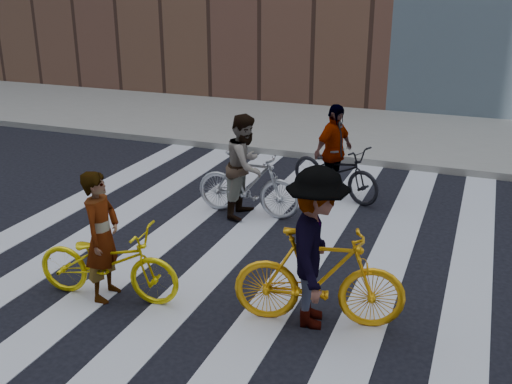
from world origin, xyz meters
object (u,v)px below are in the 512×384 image
Objects in this scene: bike_yellow_right at (319,278)px; rider_left at (102,236)px; bike_silver_mid at (248,184)px; rider_right at (316,248)px; bike_yellow_left at (108,262)px; bike_dark_rear at (335,171)px; rider_rear at (334,151)px; rider_mid at (245,166)px.

rider_left is (-2.60, -0.37, 0.24)m from bike_yellow_right.
rider_right is at bearing -145.04° from bike_silver_mid.
rider_right reaches higher than bike_yellow_left.
bike_yellow_left is at bearing -177.35° from bike_dark_rear.
bike_silver_mid is 1.07× the size of rider_rear.
bike_silver_mid is at bearing 165.39° from rider_rear.
rider_mid is (0.53, 3.14, 0.37)m from bike_yellow_left.
rider_mid is at bearing 162.89° from bike_dark_rear.
rider_right is 1.11× the size of rider_rear.
rider_rear reaches higher than rider_left.
bike_dark_rear is at bearing -66.78° from rider_rear.
bike_yellow_left is at bearing 169.77° from bike_silver_mid.
bike_yellow_right is (2.55, 0.37, 0.10)m from bike_yellow_left.
rider_right is at bearing -144.35° from rider_mid.
bike_silver_mid reaches higher than bike_yellow_left.
rider_rear reaches higher than bike_dark_rear.
rider_rear reaches higher than bike_yellow_right.
bike_yellow_right is 1.13× the size of rider_mid.
rider_mid is at bearing 23.67° from bike_yellow_right.
bike_yellow_right reaches higher than bike_silver_mid.
rider_right reaches higher than rider_left.
bike_yellow_right is at bearing -144.44° from rider_rear.
rider_left is at bearing 168.89° from bike_silver_mid.
bike_yellow_right is 3.45m from rider_mid.
rider_rear reaches higher than bike_yellow_left.
rider_rear is at bearing -37.66° from bike_silver_mid.
bike_dark_rear is at bearing -27.80° from rider_left.
rider_rear is (-0.86, 4.15, -0.09)m from rider_right.
rider_rear is (-0.91, 4.15, 0.26)m from bike_yellow_right.
rider_rear is at bearing -26.69° from bike_yellow_left.
bike_dark_rear is 1.09× the size of rider_mid.
bike_yellow_right is 4.26m from rider_rear.
bike_silver_mid is 1.77m from rider_rear.
rider_right reaches higher than bike_silver_mid.
bike_silver_mid is 0.32m from rider_mid.
bike_silver_mid is 0.93× the size of bike_yellow_right.
rider_mid is at bearing 90.17° from bike_silver_mid.
bike_yellow_right is at bearing -88.63° from rider_left.
rider_mid reaches higher than bike_silver_mid.
bike_dark_rear is (1.70, 4.52, 0.01)m from bike_yellow_left.
bike_dark_rear is at bearing -40.16° from rider_mid.
rider_rear is (1.07, 1.38, 0.30)m from bike_silver_mid.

